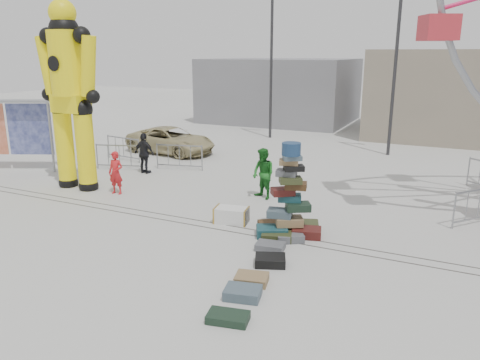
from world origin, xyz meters
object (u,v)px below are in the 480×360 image
at_px(lamp_post_right, 398,60).
at_px(pedestrian_red, 116,173).
at_px(barricade_dummy_b, 120,157).
at_px(lamp_post_left, 273,59).
at_px(barricade_dummy_a, 123,149).
at_px(crash_test_dummy, 70,90).
at_px(banner_scaffold, 5,118).
at_px(barricade_dummy_c, 179,157).
at_px(parked_suv, 171,140).
at_px(suitcase_tower, 289,209).
at_px(pedestrian_green, 263,174).
at_px(pedestrian_black, 145,153).
at_px(barricade_wheel_front, 479,206).
at_px(steamer_trunk, 231,215).

distance_m(lamp_post_right, pedestrian_red, 13.87).
xyz_separation_m(barricade_dummy_b, pedestrian_red, (2.19, -2.86, 0.21)).
xyz_separation_m(lamp_post_left, barricade_dummy_a, (-4.02, -8.47, -3.93)).
height_order(crash_test_dummy, banner_scaffold, crash_test_dummy).
bearing_deg(barricade_dummy_c, lamp_post_right, 28.25).
xyz_separation_m(banner_scaffold, barricade_dummy_a, (3.12, 3.53, -1.67)).
distance_m(pedestrian_red, parked_suv, 7.02).
xyz_separation_m(suitcase_tower, pedestrian_green, (-1.88, 2.70, 0.15)).
height_order(pedestrian_green, pedestrian_black, pedestrian_green).
bearing_deg(crash_test_dummy, lamp_post_left, 79.72).
bearing_deg(lamp_post_right, barricade_dummy_c, -138.16).
bearing_deg(crash_test_dummy, pedestrian_green, 15.43).
bearing_deg(barricade_wheel_front, barricade_dummy_b, 126.27).
xyz_separation_m(steamer_trunk, barricade_wheel_front, (6.54, 3.00, 0.32)).
distance_m(barricade_dummy_a, barricade_wheel_front, 14.89).
height_order(lamp_post_right, pedestrian_red, lamp_post_right).
height_order(banner_scaffold, barricade_wheel_front, banner_scaffold).
relative_size(steamer_trunk, barricade_wheel_front, 0.49).
relative_size(crash_test_dummy, parked_suv, 1.48).
distance_m(lamp_post_left, pedestrian_black, 10.80).
relative_size(steamer_trunk, barricade_dummy_a, 0.49).
height_order(barricade_dummy_a, barricade_dummy_c, same).
bearing_deg(barricade_dummy_a, pedestrian_red, -45.72).
bearing_deg(pedestrian_red, barricade_wheel_front, 4.66).
xyz_separation_m(barricade_wheel_front, pedestrian_green, (-6.60, -0.42, 0.32)).
bearing_deg(crash_test_dummy, banner_scaffold, 170.49).
bearing_deg(suitcase_tower, lamp_post_left, 90.61).
bearing_deg(parked_suv, barricade_wheel_front, -101.71).
xyz_separation_m(lamp_post_left, parked_suv, (-2.95, -6.14, -3.84)).
bearing_deg(barricade_dummy_b, pedestrian_red, -70.63).
height_order(lamp_post_right, banner_scaffold, lamp_post_right).
relative_size(lamp_post_left, banner_scaffold, 2.00).
height_order(banner_scaffold, pedestrian_green, banner_scaffold).
bearing_deg(pedestrian_green, barricade_dummy_c, -177.24).
bearing_deg(pedestrian_black, lamp_post_right, -132.49).
height_order(barricade_dummy_b, barricade_wheel_front, same).
bearing_deg(parked_suv, barricade_dummy_c, -133.92).
relative_size(suitcase_tower, parked_suv, 0.56).
distance_m(suitcase_tower, barricade_dummy_a, 11.35).
relative_size(lamp_post_left, pedestrian_green, 4.60).
xyz_separation_m(barricade_dummy_b, pedestrian_green, (7.10, -1.18, 0.32)).
xyz_separation_m(lamp_post_left, barricade_dummy_c, (-0.70, -8.90, -3.93)).
distance_m(lamp_post_left, steamer_trunk, 14.96).
height_order(barricade_wheel_front, pedestrian_red, pedestrian_red).
bearing_deg(barricade_dummy_b, parked_suv, 70.92).
relative_size(lamp_post_right, pedestrian_green, 4.60).
relative_size(steamer_trunk, pedestrian_green, 0.56).
height_order(lamp_post_right, pedestrian_green, lamp_post_right).
distance_m(barricade_wheel_front, pedestrian_green, 6.62).
relative_size(lamp_post_left, suitcase_tower, 3.12).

